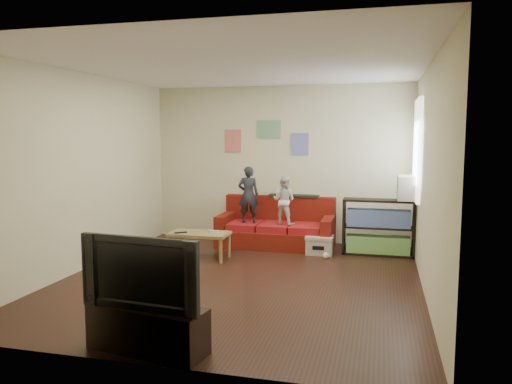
% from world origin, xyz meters
% --- Properties ---
extents(room_shell, '(4.52, 5.02, 2.72)m').
position_xyz_m(room_shell, '(0.00, 0.00, 1.35)').
color(room_shell, '#331B12').
rests_on(room_shell, ground).
extents(sofa, '(1.91, 0.88, 0.84)m').
position_xyz_m(sofa, '(0.04, 2.07, 0.28)').
color(sofa, maroon).
rests_on(sofa, ground).
extents(child_a, '(0.39, 0.30, 0.94)m').
position_xyz_m(child_a, '(-0.41, 1.90, 0.87)').
color(child_a, '#21242C').
rests_on(child_a, sofa).
extents(child_b, '(0.44, 0.38, 0.79)m').
position_xyz_m(child_b, '(0.19, 1.90, 0.80)').
color(child_b, silver).
rests_on(child_b, sofa).
extents(coffee_table, '(0.89, 0.49, 0.40)m').
position_xyz_m(coffee_table, '(-0.91, 0.92, 0.34)').
color(coffee_table, olive).
rests_on(coffee_table, ground).
extents(remote, '(0.18, 0.14, 0.02)m').
position_xyz_m(remote, '(-1.16, 0.80, 0.41)').
color(remote, black).
rests_on(remote, coffee_table).
extents(game_controller, '(0.15, 0.05, 0.03)m').
position_xyz_m(game_controller, '(-0.71, 0.97, 0.41)').
color(game_controller, beige).
rests_on(game_controller, coffee_table).
extents(bookshelf, '(1.09, 0.33, 0.87)m').
position_xyz_m(bookshelf, '(1.70, 1.82, 0.39)').
color(bookshelf, black).
rests_on(bookshelf, ground).
extents(window, '(0.04, 1.08, 1.48)m').
position_xyz_m(window, '(2.22, 1.65, 1.64)').
color(window, white).
rests_on(window, room_shell).
extents(ac_unit, '(0.28, 0.55, 0.35)m').
position_xyz_m(ac_unit, '(2.10, 1.65, 1.08)').
color(ac_unit, '#B7B2A3').
rests_on(ac_unit, window).
extents(artwork_left, '(0.30, 0.01, 0.40)m').
position_xyz_m(artwork_left, '(-0.85, 2.48, 1.75)').
color(artwork_left, '#D87266').
rests_on(artwork_left, room_shell).
extents(artwork_center, '(0.42, 0.01, 0.32)m').
position_xyz_m(artwork_center, '(-0.20, 2.48, 1.95)').
color(artwork_center, '#72B27F').
rests_on(artwork_center, room_shell).
extents(artwork_right, '(0.30, 0.01, 0.38)m').
position_xyz_m(artwork_right, '(0.35, 2.48, 1.70)').
color(artwork_right, '#727FCC').
rests_on(artwork_right, room_shell).
extents(file_box, '(0.42, 0.32, 0.29)m').
position_xyz_m(file_box, '(0.81, 1.64, 0.15)').
color(file_box, beige).
rests_on(file_box, ground).
extents(tv_stand, '(1.10, 0.53, 0.40)m').
position_xyz_m(tv_stand, '(-0.19, -2.25, 0.20)').
color(tv_stand, black).
rests_on(tv_stand, ground).
extents(television, '(1.10, 0.24, 0.63)m').
position_xyz_m(television, '(-0.19, -2.25, 0.71)').
color(television, black).
rests_on(television, tv_stand).
extents(tissue, '(0.11, 0.11, 0.09)m').
position_xyz_m(tissue, '(0.95, 1.37, 0.05)').
color(tissue, silver).
rests_on(tissue, ground).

